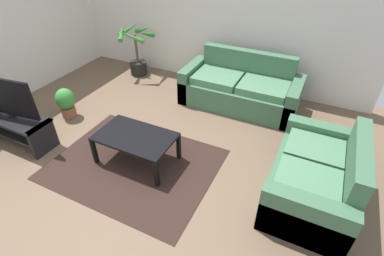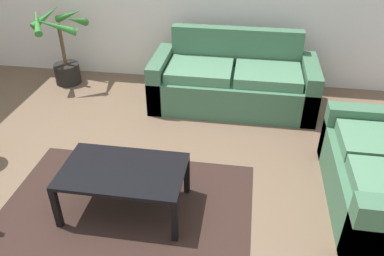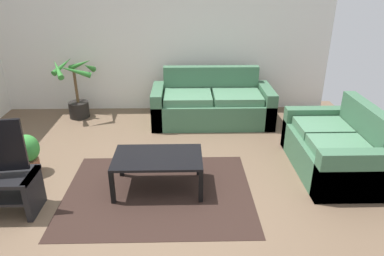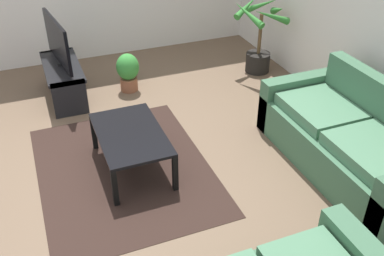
# 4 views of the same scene
# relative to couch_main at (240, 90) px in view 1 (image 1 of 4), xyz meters

# --- Properties ---
(ground_plane) EXTENTS (6.60, 6.60, 0.00)m
(ground_plane) POSITION_rel_couch_main_xyz_m (-0.82, -2.28, -0.30)
(ground_plane) COLOR brown
(wall_back) EXTENTS (6.00, 0.06, 2.70)m
(wall_back) POSITION_rel_couch_main_xyz_m (-0.82, 0.72, 1.05)
(wall_back) COLOR silver
(wall_back) RESTS_ON ground
(couch_main) EXTENTS (2.03, 0.90, 0.90)m
(couch_main) POSITION_rel_couch_main_xyz_m (0.00, 0.00, 0.00)
(couch_main) COLOR #3F6B4C
(couch_main) RESTS_ON ground
(couch_loveseat) EXTENTS (0.90, 1.52, 0.90)m
(couch_loveseat) POSITION_rel_couch_main_xyz_m (1.46, -1.68, -0.00)
(couch_loveseat) COLOR #3F6B4C
(couch_loveseat) RESTS_ON ground
(tv_stand) EXTENTS (1.10, 0.45, 0.46)m
(tv_stand) POSITION_rel_couch_main_xyz_m (-2.61, -2.48, -0.00)
(tv_stand) COLOR black
(tv_stand) RESTS_ON ground
(tv) EXTENTS (1.00, 0.17, 0.61)m
(tv) POSITION_rel_couch_main_xyz_m (-2.61, -2.48, 0.48)
(tv) COLOR black
(tv) RESTS_ON tv_stand
(coffee_table) EXTENTS (1.04, 0.64, 0.43)m
(coffee_table) POSITION_rel_couch_main_xyz_m (-0.79, -2.06, 0.08)
(coffee_table) COLOR black
(coffee_table) RESTS_ON ground
(area_rug) EXTENTS (2.20, 1.70, 0.01)m
(area_rug) POSITION_rel_couch_main_xyz_m (-0.79, -2.16, -0.30)
(area_rug) COLOR black
(area_rug) RESTS_ON ground
(potted_palm) EXTENTS (0.75, 0.74, 1.06)m
(potted_palm) POSITION_rel_couch_main_xyz_m (-2.37, 0.26, 0.17)
(potted_palm) COLOR black
(potted_palm) RESTS_ON ground
(potted_plant_small) EXTENTS (0.30, 0.30, 0.53)m
(potted_plant_small) POSITION_rel_couch_main_xyz_m (-2.48, -1.65, -0.01)
(potted_plant_small) COLOR brown
(potted_plant_small) RESTS_ON ground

